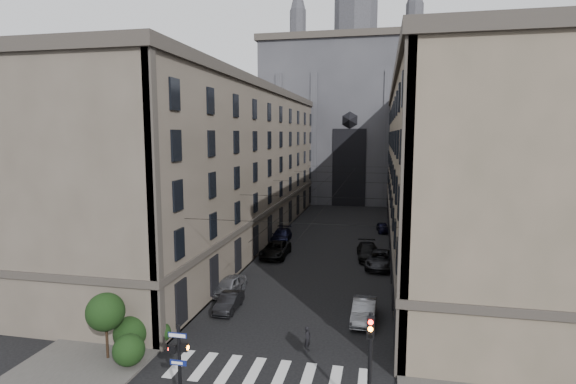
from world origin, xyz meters
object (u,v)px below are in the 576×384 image
Objects in this scene: car_left_midnear at (229,302)px; car_left_midfar at (275,250)px; pedestrian at (308,339)px; pedestrian_signal_left at (179,358)px; traffic_light_right at (370,354)px; car_right_far at (383,227)px; car_left_near at (229,285)px; car_left_far at (281,235)px; car_right_midfar at (368,252)px; gothic_tower at (354,110)px; car_right_near at (364,311)px; car_right_midnear at (380,259)px.

car_left_midfar is at bearing 89.06° from car_left_midnear.
pedestrian_signal_left is at bearing 159.35° from pedestrian.
traffic_light_right is 1.40× the size of car_right_far.
car_left_near reaches higher than car_right_far.
car_left_far is at bearing 34.37° from pedestrian.
car_left_near is 0.74× the size of car_left_midfar.
gothic_tower is at bearing 89.81° from car_right_midfar.
traffic_light_right is 0.95× the size of car_right_midfar.
pedestrian_signal_left is 1.07× the size of car_right_far.
traffic_light_right is 1.00× the size of car_left_far.
car_right_midnear is (1.03, 13.33, 0.06)m from car_right_near.
car_right_near is at bearing -0.04° from car_left_midnear.
gothic_tower is 10.00× the size of car_right_midnear.
car_left_midfar reaches higher than car_right_near.
car_left_midnear is at bearing -126.99° from car_right_midfar.
car_right_midfar is at bearing -84.13° from gothic_tower.
car_right_midfar is at bearing 6.21° from car_left_midfar.
car_right_far is (1.28, 29.64, -0.11)m from car_right_near.
car_right_midfar is (-1.26, 2.75, -0.01)m from car_right_midnear.
pedestrian_signal_left reaches higher than car_right_near.
car_right_midnear is at bearing -8.78° from car_left_midfar.
car_left_midnear is 2.49× the size of pedestrian.
pedestrian_signal_left reaches higher than car_left_near.
car_right_midnear reaches higher than car_left_midfar.
car_left_near is at bearing 61.81° from pedestrian.
car_right_midnear is at bearing 87.46° from car_right_near.
car_right_far is (6.20, -32.10, -17.16)m from gothic_tower.
gothic_tower is 11.15× the size of traffic_light_right.
car_left_far is at bearing -153.92° from car_right_far.
car_right_midfar is 1.47× the size of car_right_far.
car_left_midnear is 21.96m from car_left_far.
pedestrian_signal_left is 8.51m from pedestrian.
traffic_light_right reaches higher than car_right_far.
traffic_light_right reaches higher than car_right_near.
traffic_light_right is (5.60, -73.04, -14.51)m from gothic_tower.
car_left_far is at bearing 145.95° from car_right_midfar.
car_right_midnear is (9.46, 25.05, -1.52)m from pedestrian_signal_left.
pedestrian_signal_left is at bearing -87.36° from car_left_midfar.
gothic_tower reaches higher than pedestrian_signal_left.
car_right_midfar is at bearing 92.70° from car_right_near.
car_left_midnear is 18.96m from car_right_midfar.
car_left_midnear is 8.47m from pedestrian.
car_left_midnear is (-10.66, 11.12, -2.65)m from traffic_light_right.
car_right_far is (11.30, 14.75, -0.16)m from car_left_midfar.
car_left_far is at bearing 94.22° from pedestrian_signal_left.
car_left_far is (-11.58, 33.05, -2.53)m from traffic_light_right.
car_right_midfar is (10.89, 12.90, 0.08)m from car_left_near.
car_right_midnear is at bearing 89.18° from traffic_light_right.
car_right_midnear reaches higher than car_left_far.
traffic_light_right is 0.90× the size of car_right_midnear.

